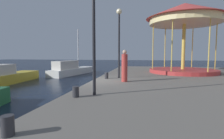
{
  "coord_description": "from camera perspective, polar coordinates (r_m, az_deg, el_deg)",
  "views": [
    {
      "loc": [
        3.04,
        -10.03,
        2.37
      ],
      "look_at": [
        0.57,
        3.22,
        1.17
      ],
      "focal_mm": 27.52,
      "sensor_mm": 36.0,
      "label": 1
    }
  ],
  "objects": [
    {
      "name": "quay_dock",
      "position": [
        10.91,
        31.01,
        -6.04
      ],
      "size": [
        13.71,
        24.91,
        0.8
      ],
      "primitive_type": "cube",
      "color": "slate",
      "rests_on": "ground"
    },
    {
      "name": "motorboat_yellow",
      "position": [
        16.41,
        -31.56,
        -1.93
      ],
      "size": [
        1.93,
        5.8,
        1.57
      ],
      "color": "gold",
      "rests_on": "ground"
    },
    {
      "name": "bollard_south",
      "position": [
        11.08,
        -1.84,
        -2.01
      ],
      "size": [
        0.24,
        0.24,
        0.4
      ],
      "primitive_type": "cylinder",
      "color": "#2D2D33",
      "rests_on": "quay_dock"
    },
    {
      "name": "bollard_center",
      "position": [
        4.01,
        -31.35,
        -15.65
      ],
      "size": [
        0.24,
        0.24,
        0.4
      ],
      "primitive_type": "cylinder",
      "color": "#2D2D33",
      "rests_on": "quay_dock"
    },
    {
      "name": "lamp_post_near_edge",
      "position": [
        6.68,
        -6.09,
        15.41
      ],
      "size": [
        0.36,
        0.36,
        4.01
      ],
      "color": "black",
      "rests_on": "quay_dock"
    },
    {
      "name": "person_mid_promenade",
      "position": [
        9.8,
        4.19,
        0.89
      ],
      "size": [
        0.34,
        0.34,
        1.82
      ],
      "color": "#B23833",
      "rests_on": "quay_dock"
    },
    {
      "name": "bollard_north",
      "position": [
        6.47,
        -11.97,
        -7.24
      ],
      "size": [
        0.24,
        0.24,
        0.4
      ],
      "primitive_type": "cylinder",
      "color": "#2D2D33",
      "rests_on": "quay_dock"
    },
    {
      "name": "lamp_post_mid_promenade",
      "position": [
        11.49,
        2.36,
        12.56
      ],
      "size": [
        0.36,
        0.36,
        4.51
      ],
      "color": "black",
      "rests_on": "quay_dock"
    },
    {
      "name": "ground_plane",
      "position": [
        10.75,
        -6.18,
        -7.67
      ],
      "size": [
        120.0,
        120.0,
        0.0
      ],
      "primitive_type": "plane",
      "color": "black"
    },
    {
      "name": "sailboat_white",
      "position": [
        20.47,
        -13.29,
        0.02
      ],
      "size": [
        3.1,
        7.55,
        5.39
      ],
      "color": "white",
      "rests_on": "ground"
    },
    {
      "name": "carousel",
      "position": [
        16.07,
        22.94,
        14.71
      ],
      "size": [
        6.34,
        6.34,
        5.8
      ],
      "color": "#B23333",
      "rests_on": "quay_dock"
    }
  ]
}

